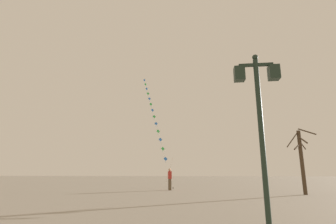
# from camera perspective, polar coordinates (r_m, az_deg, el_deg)

# --- Properties ---
(ground_plane) EXTENTS (160.00, 160.00, 0.00)m
(ground_plane) POSITION_cam_1_polar(r_m,az_deg,el_deg) (20.57, 6.82, -17.00)
(ground_plane) COLOR gray
(twin_lantern_lamp_post) EXTENTS (1.21, 0.28, 4.63)m
(twin_lantern_lamp_post) POSITION_cam_1_polar(r_m,az_deg,el_deg) (7.36, 19.47, 1.82)
(twin_lantern_lamp_post) COLOR #1E2D23
(twin_lantern_lamp_post) RESTS_ON ground_plane
(kite_train) EXTENTS (6.13, 15.10, 15.83)m
(kite_train) POSITION_cam_1_polar(r_m,az_deg,el_deg) (32.11, -3.19, -0.58)
(kite_train) COLOR brown
(kite_train) RESTS_ON ground_plane
(kite_flyer) EXTENTS (0.35, 0.63, 1.71)m
(kite_flyer) POSITION_cam_1_polar(r_m,az_deg,el_deg) (21.50, 0.39, -14.51)
(kite_flyer) COLOR brown
(kite_flyer) RESTS_ON ground_plane
(bare_tree) EXTENTS (1.96, 2.10, 4.29)m
(bare_tree) POSITION_cam_1_polar(r_m,az_deg,el_deg) (19.25, 27.47, -9.17)
(bare_tree) COLOR #423323
(bare_tree) RESTS_ON ground_plane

